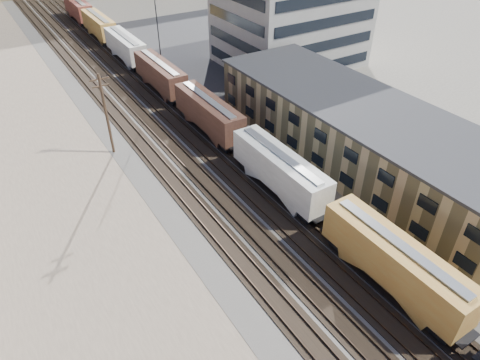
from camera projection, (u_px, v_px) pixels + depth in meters
ballast_bed at (153, 110)px, 61.23m from camera, size 18.00×200.00×0.06m
dirt_yard at (16, 191)px, 45.72m from camera, size 24.00×180.00×0.03m
asphalt_lot at (340, 113)px, 60.47m from camera, size 26.00×120.00×0.04m
rail_tracks at (150, 110)px, 60.94m from camera, size 11.40×200.00×0.24m
freight_train at (182, 92)px, 59.76m from camera, size 3.00×119.74×4.46m
warehouse at (359, 133)px, 48.45m from camera, size 12.40×40.40×7.25m
office_tower at (291, 8)px, 71.33m from camera, size 22.60×18.60×18.45m
utility_pole_north at (106, 113)px, 48.98m from camera, size 2.20×0.32×10.00m
radio_mast at (157, 22)px, 65.37m from camera, size 1.20×0.16×18.00m
parked_car_blue at (290, 64)px, 74.00m from camera, size 4.02×5.49×1.39m
parked_car_far at (271, 56)px, 77.04m from camera, size 2.92×4.74×1.51m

